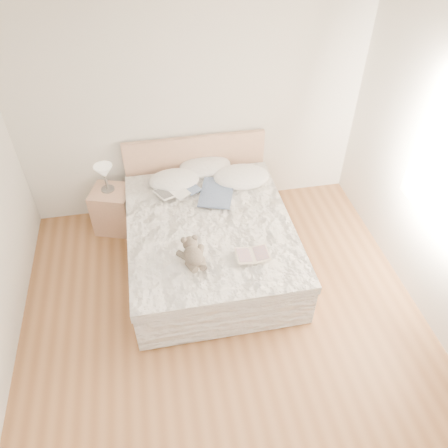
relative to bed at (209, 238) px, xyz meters
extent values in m
cube|color=brown|center=(0.00, -1.19, -0.31)|extent=(4.00, 4.50, 0.00)
cube|color=silver|center=(0.00, -1.19, 2.39)|extent=(4.00, 4.50, 0.00)
cube|color=silver|center=(0.00, 1.06, 1.04)|extent=(4.00, 0.02, 2.70)
cube|color=tan|center=(0.00, -0.04, -0.21)|extent=(1.68, 2.08, 0.20)
cube|color=white|center=(0.00, -0.04, 0.04)|extent=(1.60, 2.00, 0.30)
cube|color=white|center=(0.00, -0.09, 0.23)|extent=(1.72, 2.05, 0.10)
cube|color=tan|center=(0.00, 1.00, 0.19)|extent=(1.70, 0.06, 1.00)
cube|color=tan|center=(-1.04, 0.73, -0.03)|extent=(0.55, 0.52, 0.56)
cylinder|color=#504A44|center=(-1.06, 0.76, 0.26)|extent=(0.15, 0.15, 0.02)
cylinder|color=#3C3733|center=(-1.06, 0.76, 0.38)|extent=(0.03, 0.03, 0.21)
cone|color=#F2E7CB|center=(-1.06, 0.76, 0.51)|extent=(0.27, 0.27, 0.15)
ellipsoid|color=white|center=(-0.29, 0.69, 0.33)|extent=(0.59, 0.42, 0.18)
ellipsoid|color=white|center=(0.11, 0.90, 0.33)|extent=(0.64, 0.46, 0.19)
ellipsoid|color=white|center=(0.49, 0.61, 0.33)|extent=(0.69, 0.50, 0.20)
cube|color=white|center=(-0.35, 0.46, 0.32)|extent=(0.43, 0.39, 0.03)
cube|color=beige|center=(0.32, -0.64, 0.32)|extent=(0.33, 0.22, 0.02)
camera|label=1|loc=(-0.48, -3.44, 3.37)|focal=35.00mm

